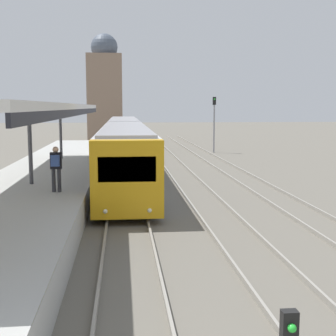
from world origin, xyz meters
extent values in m
cube|color=beige|center=(-3.82, 15.08, 4.12)|extent=(4.00, 23.55, 0.20)
cube|color=black|center=(-1.86, 15.08, 3.90)|extent=(0.08, 23.55, 0.24)
cylinder|color=#47474C|center=(-3.82, 15.08, 2.52)|extent=(0.16, 0.16, 3.00)
cylinder|color=#47474C|center=(-3.82, 24.50, 2.52)|extent=(0.16, 0.16, 3.00)
cylinder|color=#2D2D33|center=(-2.65, 13.15, 1.45)|extent=(0.14, 0.14, 0.85)
cylinder|color=#2D2D33|center=(-2.45, 13.15, 1.45)|extent=(0.14, 0.14, 0.85)
cube|color=black|center=(-2.55, 13.15, 2.17)|extent=(0.40, 0.22, 0.60)
sphere|color=tan|center=(-2.55, 13.15, 2.58)|extent=(0.22, 0.22, 0.22)
cube|color=#334C8E|center=(-2.55, 12.95, 2.19)|extent=(0.30, 0.18, 0.40)
cube|color=gold|center=(0.00, 12.12, 1.63)|extent=(2.53, 0.70, 2.71)
cube|color=black|center=(0.00, 11.79, 2.01)|extent=(1.97, 0.04, 0.87)
sphere|color=#EFEACC|center=(-0.76, 11.78, 0.57)|extent=(0.16, 0.16, 0.16)
sphere|color=#EFEACC|center=(0.76, 11.78, 0.57)|extent=(0.16, 0.16, 0.16)
cube|color=silver|center=(0.00, 20.69, 1.63)|extent=(2.53, 16.44, 2.71)
cube|color=gray|center=(0.00, 20.69, 3.04)|extent=(2.23, 16.11, 0.12)
cube|color=black|center=(0.00, 20.69, 1.92)|extent=(2.55, 15.13, 0.70)
cylinder|color=black|center=(-1.07, 15.35, 0.35)|extent=(0.12, 0.70, 0.70)
cylinder|color=black|center=(1.07, 15.35, 0.35)|extent=(0.12, 0.70, 0.70)
cylinder|color=black|center=(-1.07, 26.03, 0.35)|extent=(0.12, 0.70, 0.70)
cylinder|color=black|center=(1.07, 26.03, 0.35)|extent=(0.12, 0.70, 0.70)
cube|color=silver|center=(0.00, 37.48, 1.63)|extent=(2.53, 16.44, 2.71)
cube|color=gray|center=(0.00, 37.48, 3.04)|extent=(2.23, 16.11, 0.12)
cube|color=black|center=(0.00, 37.48, 1.92)|extent=(2.55, 15.13, 0.70)
cylinder|color=black|center=(-1.07, 32.14, 0.35)|extent=(0.12, 0.70, 0.70)
cylinder|color=black|center=(1.07, 32.14, 0.35)|extent=(0.12, 0.70, 0.70)
cylinder|color=black|center=(-1.07, 42.82, 0.35)|extent=(0.12, 0.70, 0.70)
cylinder|color=black|center=(1.07, 42.82, 0.35)|extent=(0.12, 0.70, 0.70)
cube|color=black|center=(1.85, 1.24, 1.48)|extent=(0.20, 0.14, 0.36)
sphere|color=green|center=(1.85, 1.15, 1.48)|extent=(0.11, 0.11, 0.11)
cylinder|color=gray|center=(8.07, 37.53, 2.49)|extent=(0.14, 0.14, 4.99)
cube|color=black|center=(8.07, 37.53, 4.64)|extent=(0.28, 0.20, 0.70)
sphere|color=green|center=(8.07, 37.41, 4.78)|extent=(0.14, 0.14, 0.14)
cube|color=#89705B|center=(-2.21, 54.86, 5.22)|extent=(4.23, 4.23, 10.43)
sphere|color=#4C5666|center=(-2.21, 54.86, 11.33)|extent=(3.26, 3.26, 3.26)
camera|label=1|loc=(-0.14, -3.98, 4.11)|focal=50.00mm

